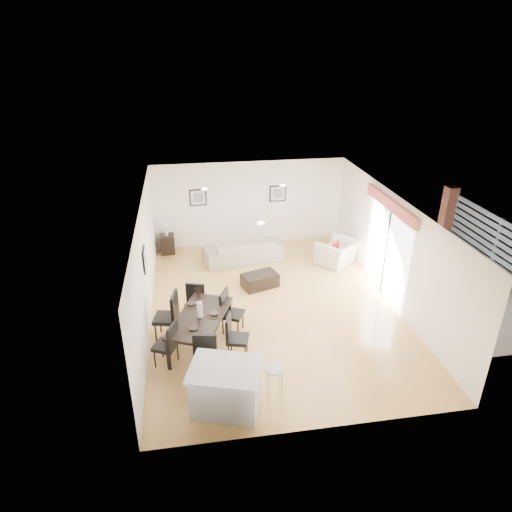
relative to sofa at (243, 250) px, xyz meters
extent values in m
plane|color=tan|center=(0.39, -2.74, -0.34)|extent=(8.00, 8.00, 0.00)
cube|color=white|center=(0.39, 1.26, 1.01)|extent=(6.00, 0.04, 2.70)
cube|color=white|center=(0.39, -6.74, 1.01)|extent=(6.00, 0.04, 2.70)
cube|color=white|center=(-2.61, -2.74, 1.01)|extent=(0.04, 8.00, 2.70)
cube|color=white|center=(3.39, -2.74, 1.01)|extent=(0.04, 8.00, 2.70)
cube|color=white|center=(0.39, -2.74, 2.36)|extent=(6.00, 8.00, 0.02)
imported|color=gray|center=(0.00, 0.00, 0.00)|extent=(2.44, 1.30, 0.67)
imported|color=beige|center=(2.73, -0.63, 0.02)|extent=(1.47, 1.46, 0.72)
imported|color=#405C27|center=(6.29, -2.83, -0.03)|extent=(0.69, 0.65, 0.61)
imported|color=#405C27|center=(6.29, -1.90, 0.02)|extent=(0.45, 0.45, 0.72)
cube|color=black|center=(-1.46, -4.09, 0.40)|extent=(1.55, 2.06, 0.06)
cylinder|color=black|center=(-2.16, -4.74, 0.02)|extent=(0.07, 0.07, 0.71)
cylinder|color=black|center=(-1.51, -3.14, 0.02)|extent=(0.07, 0.07, 0.71)
cylinder|color=black|center=(-1.42, -5.04, 0.02)|extent=(0.07, 0.07, 0.71)
cylinder|color=black|center=(-0.77, -3.44, 0.02)|extent=(0.07, 0.07, 0.71)
cube|color=black|center=(-2.20, -4.55, 0.10)|extent=(0.59, 0.59, 0.08)
cube|color=black|center=(-2.03, -4.63, 0.38)|extent=(0.24, 0.43, 0.53)
cylinder|color=black|center=(-2.29, -4.32, -0.14)|extent=(0.03, 0.03, 0.40)
cylinder|color=black|center=(-1.98, -4.47, -0.14)|extent=(0.03, 0.03, 0.40)
cylinder|color=black|center=(-2.43, -4.64, -0.14)|extent=(0.03, 0.03, 0.40)
cylinder|color=black|center=(-2.12, -4.78, -0.14)|extent=(0.03, 0.03, 0.40)
cube|color=black|center=(-2.20, -3.63, 0.17)|extent=(0.60, 0.60, 0.09)
cube|color=black|center=(-1.99, -3.67, 0.49)|extent=(0.17, 0.51, 0.61)
cylinder|color=black|center=(-2.36, -3.39, -0.11)|extent=(0.04, 0.04, 0.46)
cylinder|color=black|center=(-1.97, -3.47, -0.11)|extent=(0.04, 0.04, 0.46)
cylinder|color=black|center=(-2.44, -3.78, -0.11)|extent=(0.04, 0.04, 0.46)
cylinder|color=black|center=(-2.05, -3.86, -0.11)|extent=(0.04, 0.04, 0.46)
cube|color=black|center=(-0.72, -4.55, 0.10)|extent=(0.54, 0.54, 0.08)
cube|color=black|center=(-0.91, -4.50, 0.38)|extent=(0.17, 0.44, 0.52)
cylinder|color=black|center=(-0.60, -4.76, -0.14)|extent=(0.03, 0.03, 0.40)
cylinder|color=black|center=(-0.93, -4.67, -0.14)|extent=(0.03, 0.03, 0.40)
cylinder|color=black|center=(-0.51, -4.43, -0.14)|extent=(0.03, 0.03, 0.40)
cylinder|color=black|center=(-0.84, -4.34, -0.14)|extent=(0.03, 0.03, 0.40)
cube|color=black|center=(-0.72, -3.63, 0.12)|extent=(0.61, 0.61, 0.08)
cube|color=black|center=(-0.90, -3.54, 0.40)|extent=(0.25, 0.44, 0.54)
cylinder|color=black|center=(-0.64, -3.86, -0.13)|extent=(0.04, 0.04, 0.42)
cylinder|color=black|center=(-0.96, -3.71, -0.13)|extent=(0.04, 0.04, 0.42)
cylinder|color=black|center=(-0.49, -3.54, -0.13)|extent=(0.04, 0.04, 0.42)
cylinder|color=black|center=(-0.81, -3.39, -0.13)|extent=(0.04, 0.04, 0.42)
cube|color=black|center=(-1.46, -5.32, 0.12)|extent=(0.54, 0.54, 0.08)
cube|color=black|center=(-1.42, -5.13, 0.41)|extent=(0.46, 0.15, 0.55)
cylinder|color=black|center=(-1.68, -5.46, -0.13)|extent=(0.04, 0.04, 0.42)
cylinder|color=black|center=(-1.60, -5.11, -0.13)|extent=(0.04, 0.04, 0.42)
cylinder|color=black|center=(-1.32, -5.53, -0.13)|extent=(0.04, 0.04, 0.42)
cylinder|color=black|center=(-1.25, -5.18, -0.13)|extent=(0.04, 0.04, 0.42)
cube|color=black|center=(-1.46, -2.85, 0.10)|extent=(0.55, 0.55, 0.08)
cube|color=black|center=(-1.52, -3.04, 0.38)|extent=(0.44, 0.18, 0.53)
cylinder|color=black|center=(-1.25, -2.74, -0.14)|extent=(0.03, 0.03, 0.40)
cylinder|color=black|center=(-1.35, -3.07, -0.14)|extent=(0.03, 0.03, 0.40)
cylinder|color=black|center=(-1.58, -2.64, -0.14)|extent=(0.03, 0.03, 0.40)
cylinder|color=black|center=(-1.68, -2.97, -0.14)|extent=(0.03, 0.03, 0.40)
cylinder|color=white|center=(-1.46, -4.09, 0.61)|extent=(0.12, 0.12, 0.35)
cylinder|color=#302015|center=(-1.16, -4.09, 0.44)|extent=(0.34, 0.34, 0.01)
cylinder|color=black|center=(-1.16, -4.09, 0.47)|extent=(0.18, 0.18, 0.05)
cylinder|color=#302015|center=(-1.62, -3.61, 0.44)|extent=(0.34, 0.34, 0.01)
cylinder|color=black|center=(-1.62, -3.61, 0.47)|extent=(0.18, 0.18, 0.05)
cylinder|color=#302015|center=(-1.62, -4.57, 0.44)|extent=(0.34, 0.34, 0.01)
cylinder|color=black|center=(-1.62, -4.57, 0.47)|extent=(0.18, 0.18, 0.05)
cube|color=black|center=(0.23, -1.66, -0.15)|extent=(1.06, 0.82, 0.37)
cube|color=black|center=(-2.25, 0.91, -0.04)|extent=(0.45, 0.45, 0.59)
cylinder|color=white|center=(-2.25, 0.91, 0.35)|extent=(0.11, 0.11, 0.19)
cone|color=beige|center=(-2.25, 0.91, 0.57)|extent=(0.23, 0.23, 0.25)
cube|color=#A51915|center=(2.63, -0.74, 0.23)|extent=(0.28, 0.29, 0.31)
cube|color=silver|center=(-1.11, -5.97, 0.08)|extent=(1.38, 1.19, 0.83)
cube|color=silver|center=(-1.11, -5.97, 0.52)|extent=(1.50, 1.31, 0.06)
cylinder|color=silver|center=(-0.23, -5.97, 0.42)|extent=(0.36, 0.36, 0.05)
cylinder|color=silver|center=(-0.11, -5.86, 0.04)|extent=(0.03, 0.03, 0.75)
cylinder|color=silver|center=(-0.35, -5.86, 0.04)|extent=(0.03, 0.03, 0.75)
cylinder|color=silver|center=(-0.35, -6.09, 0.04)|extent=(0.03, 0.03, 0.75)
cylinder|color=silver|center=(-0.11, -6.09, 0.04)|extent=(0.03, 0.03, 0.75)
cube|color=black|center=(-1.21, 1.23, 1.31)|extent=(0.52, 0.03, 0.52)
cube|color=white|center=(-1.21, 1.23, 1.31)|extent=(0.44, 0.04, 0.44)
cube|color=#51504C|center=(-1.21, 1.23, 1.31)|extent=(0.30, 0.04, 0.30)
cube|color=black|center=(1.29, 1.23, 1.31)|extent=(0.52, 0.03, 0.52)
cube|color=white|center=(1.29, 1.23, 1.31)|extent=(0.44, 0.04, 0.44)
cube|color=#51504C|center=(1.29, 1.23, 1.31)|extent=(0.30, 0.04, 0.30)
cube|color=black|center=(-2.58, -2.94, 1.31)|extent=(0.03, 0.52, 0.52)
cube|color=white|center=(-2.58, -2.94, 1.31)|extent=(0.04, 0.44, 0.44)
cube|color=#51504C|center=(-2.58, -2.94, 1.31)|extent=(0.04, 0.30, 0.30)
cube|color=white|center=(3.37, -2.44, 0.79)|extent=(0.02, 2.40, 2.25)
cube|color=black|center=(3.35, -2.44, 0.79)|extent=(0.03, 0.05, 2.25)
cube|color=black|center=(3.35, -2.44, 1.93)|extent=(0.03, 2.50, 0.05)
cube|color=maroon|center=(3.31, -2.44, 2.09)|extent=(0.10, 2.70, 0.28)
plane|color=gray|center=(5.39, -2.44, -0.34)|extent=(6.00, 6.00, 0.00)
cube|color=#2B2B2D|center=(6.59, -2.44, 0.56)|extent=(0.08, 5.50, 1.80)
cube|color=brown|center=(6.44, -0.04, 0.66)|extent=(0.35, 0.35, 2.00)
camera|label=1|loc=(-1.59, -12.29, 5.74)|focal=32.00mm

